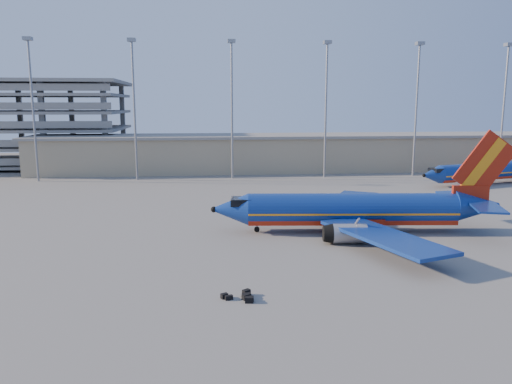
% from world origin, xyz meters
% --- Properties ---
extents(ground, '(220.00, 220.00, 0.00)m').
position_xyz_m(ground, '(0.00, 0.00, 0.00)').
color(ground, slate).
rests_on(ground, ground).
extents(terminal_building, '(122.00, 16.00, 8.50)m').
position_xyz_m(terminal_building, '(10.00, 58.00, 4.32)').
color(terminal_building, '#9B8A6B').
rests_on(terminal_building, ground).
extents(parking_garage, '(62.00, 32.00, 21.40)m').
position_xyz_m(parking_garage, '(-62.00, 74.05, 11.73)').
color(parking_garage, slate).
rests_on(parking_garage, ground).
extents(light_mast_row, '(101.60, 1.60, 28.65)m').
position_xyz_m(light_mast_row, '(5.00, 46.00, 17.55)').
color(light_mast_row, gray).
rests_on(light_mast_row, ground).
extents(aircraft_main, '(37.24, 35.71, 12.61)m').
position_xyz_m(aircraft_main, '(8.07, -0.80, 2.69)').
color(aircraft_main, navy).
rests_on(aircraft_main, ground).
extents(aircraft_second, '(31.77, 15.81, 11.03)m').
position_xyz_m(aircraft_second, '(44.94, 33.39, 2.53)').
color(aircraft_second, navy).
rests_on(aircraft_second, ground).
extents(luggage_pile, '(2.68, 2.12, 0.51)m').
position_xyz_m(luggage_pile, '(-7.77, -21.09, 0.22)').
color(luggage_pile, black).
rests_on(luggage_pile, ground).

